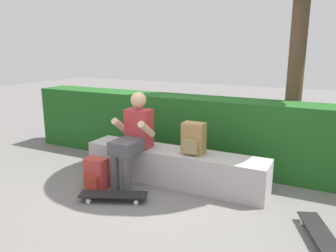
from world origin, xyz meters
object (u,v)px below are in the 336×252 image
at_px(bench_main, 174,166).
at_px(person_skater, 133,135).
at_px(skateboard_beside_bench, 320,234).
at_px(backpack_on_ground, 96,174).
at_px(backpack_on_bench, 193,139).
at_px(skateboard_near_person, 113,195).

bearing_deg(bench_main, person_skater, -156.36).
relative_size(person_skater, skateboard_beside_bench, 1.47).
xyz_separation_m(person_skater, skateboard_beside_bench, (2.32, -0.42, -0.58)).
bearing_deg(backpack_on_ground, bench_main, 37.42).
distance_m(person_skater, backpack_on_bench, 0.79).
height_order(person_skater, skateboard_beside_bench, person_skater).
xyz_separation_m(skateboard_near_person, backpack_on_bench, (0.67, 0.81, 0.57)).
height_order(person_skater, skateboard_near_person, person_skater).
xyz_separation_m(bench_main, backpack_on_bench, (0.28, -0.01, 0.42)).
relative_size(bench_main, backpack_on_ground, 6.20).
bearing_deg(backpack_on_ground, skateboard_beside_bench, -0.34).
height_order(bench_main, skateboard_beside_bench, bench_main).
bearing_deg(skateboard_beside_bench, person_skater, 169.77).
xyz_separation_m(skateboard_beside_bench, backpack_on_bench, (-1.55, 0.62, 0.57)).
height_order(skateboard_near_person, backpack_on_ground, backpack_on_ground).
distance_m(person_skater, skateboard_beside_bench, 2.43).
bearing_deg(backpack_on_ground, backpack_on_bench, 29.29).
bearing_deg(backpack_on_ground, person_skater, 51.81).
xyz_separation_m(bench_main, person_skater, (-0.49, -0.21, 0.42)).
height_order(skateboard_beside_bench, backpack_on_ground, backpack_on_ground).
bearing_deg(person_skater, backpack_on_ground, -128.19).
distance_m(bench_main, skateboard_beside_bench, 1.94).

